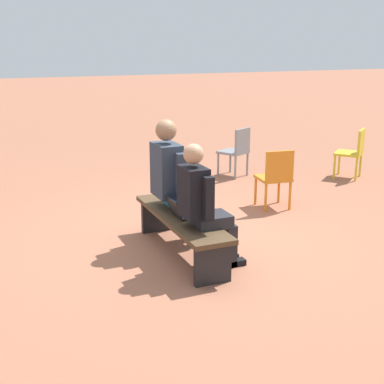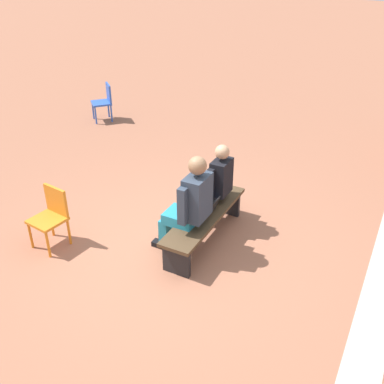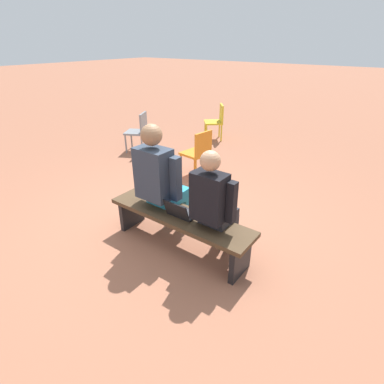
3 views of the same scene
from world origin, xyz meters
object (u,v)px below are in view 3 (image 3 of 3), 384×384
(person_adult, at_px, (161,180))
(plastic_chair_near_bench_right, at_px, (217,120))
(bench, at_px, (179,221))
(plastic_chair_foreground, at_px, (139,130))
(plastic_chair_near_bench_left, at_px, (198,151))
(laptop, at_px, (181,212))
(person_student, at_px, (214,203))

(person_adult, bearing_deg, plastic_chair_near_bench_right, -66.62)
(bench, bearing_deg, plastic_chair_near_bench_right, -63.21)
(plastic_chair_near_bench_right, height_order, plastic_chair_foreground, same)
(plastic_chair_near_bench_left, bearing_deg, bench, 119.34)
(person_adult, distance_m, plastic_chair_near_bench_left, 1.89)
(bench, height_order, person_adult, person_adult)
(bench, xyz_separation_m, plastic_chair_near_bench_right, (1.98, -3.93, 0.13))
(laptop, height_order, plastic_chair_foreground, plastic_chair_foreground)
(bench, xyz_separation_m, plastic_chair_near_bench_left, (1.02, -1.81, 0.13))
(bench, xyz_separation_m, person_student, (-0.42, -0.07, 0.35))
(plastic_chair_near_bench_left, bearing_deg, laptop, 120.11)
(plastic_chair_near_bench_right, distance_m, plastic_chair_foreground, 1.95)
(person_student, bearing_deg, plastic_chair_near_bench_left, -50.48)
(plastic_chair_near_bench_left, bearing_deg, plastic_chair_foreground, -11.35)
(laptop, relative_size, plastic_chair_near_bench_right, 0.38)
(person_adult, xyz_separation_m, laptop, (-0.36, 0.09, -0.26))
(person_student, distance_m, laptop, 0.44)
(person_student, bearing_deg, bench, 8.77)
(laptop, height_order, plastic_chair_near_bench_left, plastic_chair_near_bench_left)
(plastic_chair_near_bench_left, relative_size, plastic_chair_foreground, 1.00)
(person_adult, distance_m, plastic_chair_foreground, 3.31)
(plastic_chair_near_bench_left, distance_m, plastic_chair_near_bench_right, 2.33)
(plastic_chair_near_bench_left, xyz_separation_m, plastic_chair_foreground, (1.84, -0.37, 0.00))
(plastic_chair_near_bench_left, bearing_deg, person_adult, 111.97)
(plastic_chair_near_bench_right, bearing_deg, bench, 116.79)
(laptop, bearing_deg, plastic_chair_near_bench_right, -62.83)
(bench, relative_size, plastic_chair_foreground, 2.14)
(bench, height_order, plastic_chair_near_bench_left, plastic_chair_near_bench_left)
(plastic_chair_near_bench_left, bearing_deg, plastic_chair_near_bench_right, -65.48)
(plastic_chair_near_bench_left, height_order, plastic_chair_near_bench_right, same)
(person_adult, height_order, plastic_chair_near_bench_right, person_adult)
(person_student, height_order, person_adult, person_adult)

